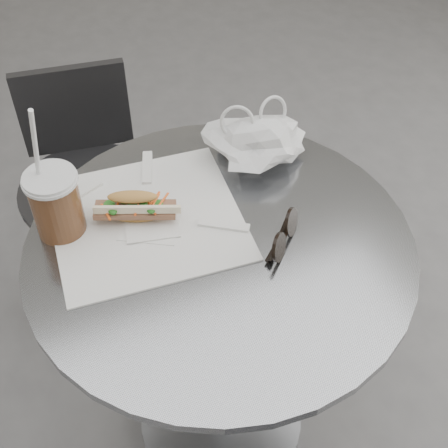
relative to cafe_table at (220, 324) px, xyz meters
name	(u,v)px	position (x,y,z in m)	size (l,w,h in m)	color
cafe_table	(220,324)	(0.00, 0.00, 0.00)	(0.76, 0.76, 0.74)	slate
chair_far	(95,213)	(-0.14, 0.60, -0.14)	(0.39, 0.41, 0.73)	#2A2B2D
sandwich_paper	(147,219)	(-0.11, 0.12, 0.28)	(0.37, 0.35, 0.00)	white
banh_mi	(134,207)	(-0.13, 0.13, 0.31)	(0.21, 0.15, 0.07)	#B87545
iced_coffee	(56,203)	(-0.27, 0.16, 0.35)	(0.10, 0.10, 0.30)	brown
sunglasses	(284,236)	(0.11, -0.05, 0.30)	(0.11, 0.11, 0.06)	black
plastic_bag	(258,143)	(0.17, 0.19, 0.33)	(0.21, 0.16, 0.10)	silver
napkin_stack	(151,222)	(-0.10, 0.10, 0.28)	(0.16, 0.16, 0.01)	white
drink_can	(54,193)	(-0.26, 0.21, 0.33)	(0.06, 0.06, 0.11)	#60A565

